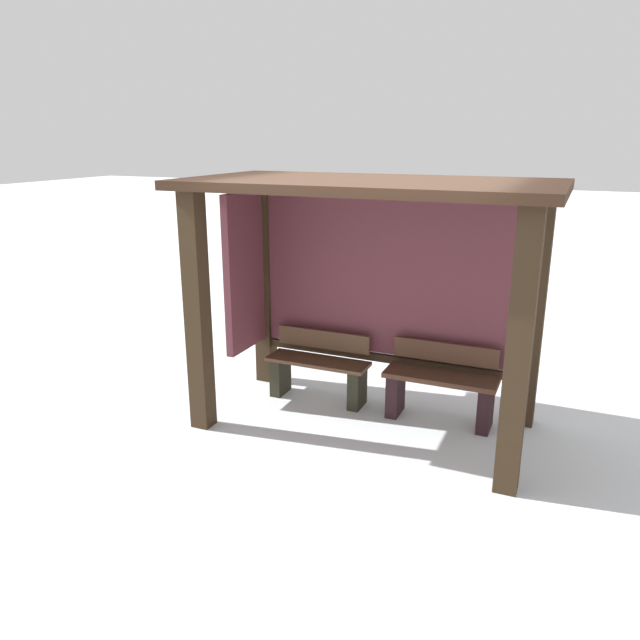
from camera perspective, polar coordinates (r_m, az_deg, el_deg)
ground_plane at (r=6.16m, az=4.12°, el=-9.58°), size 60.00×60.00×0.00m
bus_shelter at (r=5.85m, az=4.14°, el=6.25°), size 3.30×1.73×2.36m
bench_left_inside at (r=6.56m, az=-0.12°, el=-4.59°), size 1.10×0.34×0.73m
bench_center_inside at (r=6.18m, az=11.14°, el=-6.08°), size 1.10×0.37×0.77m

